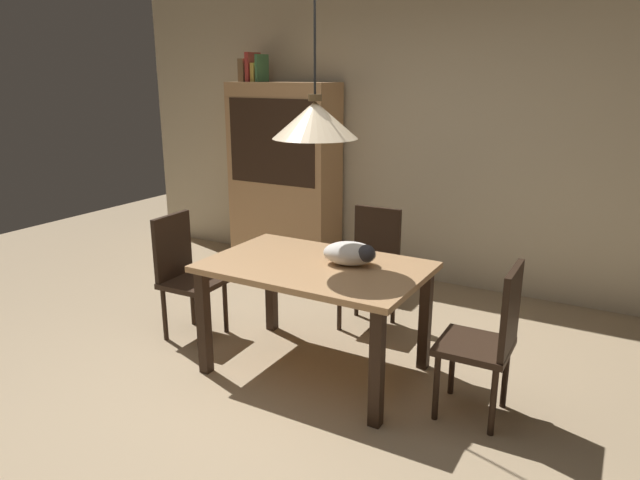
{
  "coord_description": "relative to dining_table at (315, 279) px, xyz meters",
  "views": [
    {
      "loc": [
        1.9,
        -2.51,
        1.92
      ],
      "look_at": [
        0.05,
        0.72,
        0.85
      ],
      "focal_mm": 32.39,
      "sensor_mm": 36.0,
      "label": 1
    }
  ],
  "objects": [
    {
      "name": "dining_table",
      "position": [
        0.0,
        0.0,
        0.0
      ],
      "size": [
        1.4,
        0.9,
        0.75
      ],
      "color": "tan",
      "rests_on": "ground"
    },
    {
      "name": "book_brown_thick",
      "position": [
        -1.82,
        1.8,
        1.31
      ],
      "size": [
        0.06,
        0.24,
        0.22
      ],
      "primitive_type": "cube",
      "color": "brown",
      "rests_on": "hutch_bookcase"
    },
    {
      "name": "chair_right_side",
      "position": [
        1.13,
        0.0,
        -0.14
      ],
      "size": [
        0.41,
        0.41,
        0.93
      ],
      "color": "black",
      "rests_on": "ground"
    },
    {
      "name": "book_yellow_short",
      "position": [
        -1.7,
        1.8,
        1.29
      ],
      "size": [
        0.04,
        0.2,
        0.18
      ],
      "primitive_type": "cube",
      "color": "gold",
      "rests_on": "hutch_bookcase"
    },
    {
      "name": "back_wall",
      "position": [
        -0.13,
        2.13,
        0.8
      ],
      "size": [
        6.4,
        0.1,
        2.9
      ],
      "primitive_type": "cube",
      "color": "beige",
      "rests_on": "ground"
    },
    {
      "name": "cat_sleeping",
      "position": [
        0.21,
        0.1,
        0.18
      ],
      "size": [
        0.4,
        0.31,
        0.16
      ],
      "color": "silver",
      "rests_on": "dining_table"
    },
    {
      "name": "book_red_tall",
      "position": [
        -1.76,
        1.8,
        1.34
      ],
      "size": [
        0.04,
        0.22,
        0.28
      ],
      "primitive_type": "cube",
      "color": "#B73833",
      "rests_on": "hutch_bookcase"
    },
    {
      "name": "chair_left_side",
      "position": [
        -1.13,
        -0.0,
        -0.14
      ],
      "size": [
        0.42,
        0.42,
        0.93
      ],
      "color": "black",
      "rests_on": "ground"
    },
    {
      "name": "chair_far_back",
      "position": [
        -0.0,
        0.88,
        -0.14
      ],
      "size": [
        0.41,
        0.41,
        0.93
      ],
      "color": "black",
      "rests_on": "ground"
    },
    {
      "name": "book_green_slim",
      "position": [
        -1.65,
        1.8,
        1.33
      ],
      "size": [
        0.03,
        0.2,
        0.26
      ],
      "primitive_type": "cube",
      "color": "#427A4C",
      "rests_on": "hutch_bookcase"
    },
    {
      "name": "hutch_bookcase",
      "position": [
        -1.4,
        1.8,
        0.24
      ],
      "size": [
        1.12,
        0.45,
        1.85
      ],
      "color": "tan",
      "rests_on": "ground"
    },
    {
      "name": "ground",
      "position": [
        -0.13,
        -0.52,
        -0.65
      ],
      "size": [
        10.0,
        10.0,
        0.0
      ],
      "primitive_type": "plane",
      "color": "tan"
    },
    {
      "name": "pendant_lamp",
      "position": [
        0.0,
        0.0,
        1.01
      ],
      "size": [
        0.52,
        0.52,
        1.3
      ],
      "color": "beige"
    }
  ]
}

